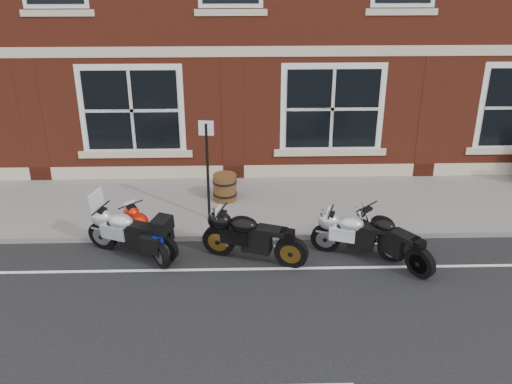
# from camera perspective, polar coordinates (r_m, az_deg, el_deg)

# --- Properties ---
(ground) EXTENTS (80.00, 80.00, 0.00)m
(ground) POSITION_cam_1_polar(r_m,az_deg,el_deg) (11.05, 2.81, -8.21)
(ground) COLOR black
(ground) RESTS_ON ground
(sidewalk) EXTENTS (30.00, 3.00, 0.12)m
(sidewalk) POSITION_cam_1_polar(r_m,az_deg,el_deg) (13.64, 1.91, -1.23)
(sidewalk) COLOR slate
(sidewalk) RESTS_ON ground
(kerb) EXTENTS (30.00, 0.16, 0.12)m
(kerb) POSITION_cam_1_polar(r_m,az_deg,el_deg) (12.24, 2.34, -4.41)
(kerb) COLOR slate
(kerb) RESTS_ON ground
(moto_touring_silver) EXTENTS (1.93, 0.94, 1.35)m
(moto_touring_silver) POSITION_cam_1_polar(r_m,az_deg,el_deg) (11.70, -12.53, -3.73)
(moto_touring_silver) COLOR black
(moto_touring_silver) RESTS_ON ground
(moto_sport_red) EXTENTS (1.10, 1.64, 0.84)m
(moto_sport_red) POSITION_cam_1_polar(r_m,az_deg,el_deg) (11.72, -10.86, -3.88)
(moto_sport_red) COLOR black
(moto_sport_red) RESTS_ON ground
(moto_sport_black) EXTENTS (2.09, 0.86, 0.98)m
(moto_sport_black) POSITION_cam_1_polar(r_m,az_deg,el_deg) (11.22, -0.33, -4.31)
(moto_sport_black) COLOR black
(moto_sport_black) RESTS_ON ground
(moto_sport_silver) EXTENTS (1.89, 0.74, 0.88)m
(moto_sport_silver) POSITION_cam_1_polar(r_m,az_deg,el_deg) (11.59, 10.14, -4.04)
(moto_sport_silver) COLOR black
(moto_sport_silver) RESTS_ON ground
(moto_naked_black) EXTENTS (1.33, 1.75, 0.93)m
(moto_naked_black) POSITION_cam_1_polar(r_m,az_deg,el_deg) (11.53, 13.32, -4.35)
(moto_naked_black) COLOR black
(moto_naked_black) RESTS_ON ground
(barrel_planter) EXTENTS (0.58, 0.58, 0.65)m
(barrel_planter) POSITION_cam_1_polar(r_m,az_deg,el_deg) (13.62, -3.13, 0.48)
(barrel_planter) COLOR #512715
(barrel_planter) RESTS_ON sidewalk
(parking_sign) EXTENTS (0.32, 0.06, 2.28)m
(parking_sign) POSITION_cam_1_polar(r_m,az_deg,el_deg) (12.36, -4.88, 2.86)
(parking_sign) COLOR black
(parking_sign) RESTS_ON sidewalk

